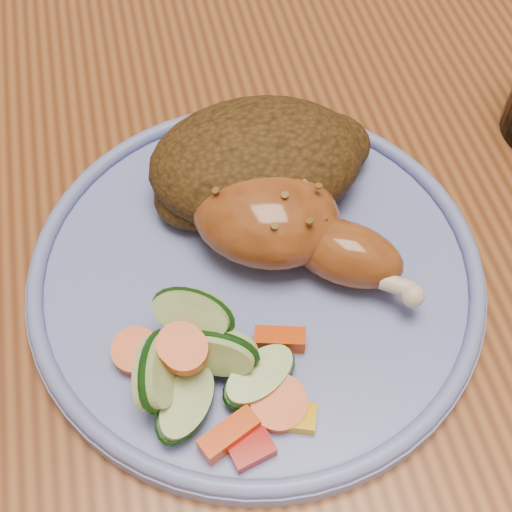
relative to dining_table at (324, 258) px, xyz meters
name	(u,v)px	position (x,y,z in m)	size (l,w,h in m)	color
ground	(290,499)	(0.00, 0.00, -0.67)	(4.00, 4.00, 0.00)	brown
dining_table	(324,258)	(0.00, 0.00, 0.00)	(0.90, 1.40, 0.75)	brown
plate	(256,275)	(-0.07, -0.06, 0.09)	(0.28, 0.28, 0.01)	#6A7AC3
plate_rim	(256,265)	(-0.07, -0.06, 0.10)	(0.28, 0.28, 0.01)	#6A7AC3
chicken_leg	(285,224)	(-0.05, -0.05, 0.12)	(0.14, 0.13, 0.05)	brown
rice_pilaf	(261,162)	(-0.05, 0.01, 0.12)	(0.15, 0.10, 0.06)	#452D11
vegetable_pile	(203,365)	(-0.11, -0.12, 0.11)	(0.11, 0.11, 0.05)	#A50A05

